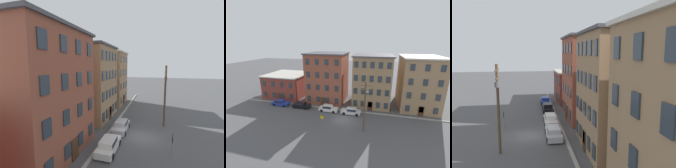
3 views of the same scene
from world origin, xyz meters
The scene contains 9 objects.
ground_plane centered at (0.00, 0.00, 0.00)m, with size 200.00×200.00×0.00m, color #4C4C4F.
kerb_strip centered at (0.00, 4.50, 0.08)m, with size 56.00×0.36×0.16m, color #9E998E.
apartment_midblock centered at (-6.64, 10.50, 6.53)m, with size 10.29×9.52×13.04m.
apartment_far centered at (5.22, 11.00, 6.38)m, with size 9.38×10.53×12.73m.
apartment_annex centered at (16.18, 11.54, 6.29)m, with size 8.94×11.59×12.55m.
car_white centered at (-4.26, 3.21, 0.75)m, with size 4.40×1.92×1.43m.
car_silver centered at (1.23, 3.09, 0.75)m, with size 4.40×1.92×1.43m.
caution_sign centered at (-3.34, -3.35, 1.63)m, with size 1.02×0.08×2.44m.
utility_pole centered at (4.58, -2.87, 5.24)m, with size 2.40×0.44×9.33m.
Camera 1 is at (-18.93, -1.60, 9.35)m, focal length 24.00 mm.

